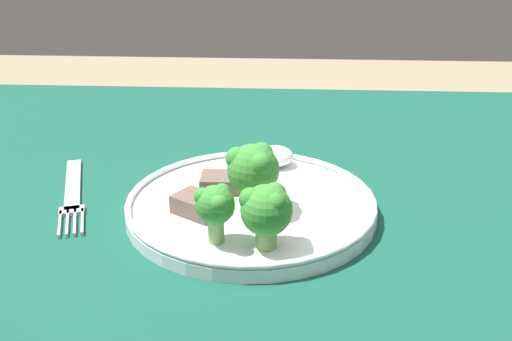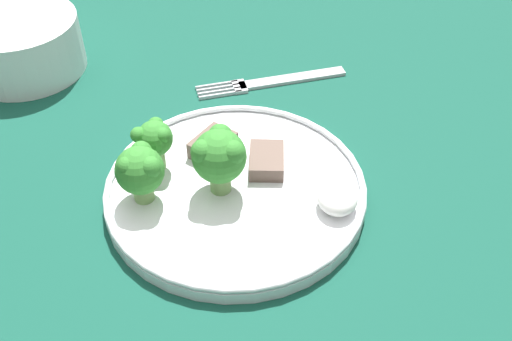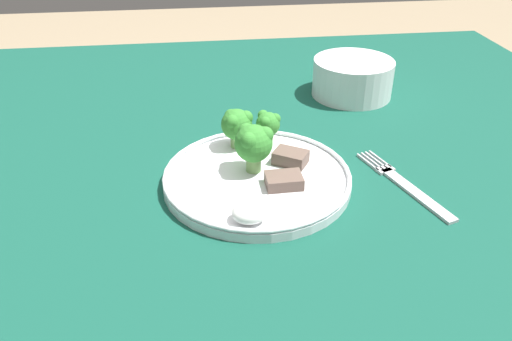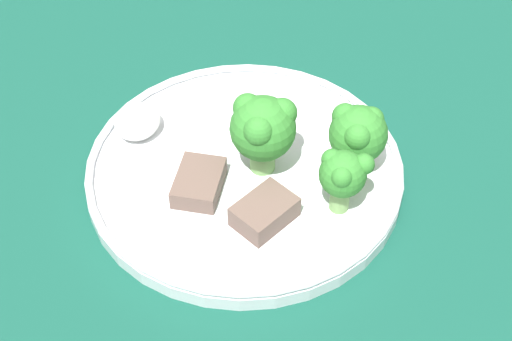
# 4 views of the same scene
# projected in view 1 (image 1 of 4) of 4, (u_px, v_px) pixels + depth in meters

# --- Properties ---
(dinner_plate) EXTENTS (0.24, 0.24, 0.02)m
(dinner_plate) POSITION_uv_depth(u_px,v_px,m) (251.00, 205.00, 0.58)
(dinner_plate) COLOR white
(dinner_plate) RESTS_ON table
(fork) EXTENTS (0.07, 0.17, 0.00)m
(fork) POSITION_uv_depth(u_px,v_px,m) (73.00, 193.00, 0.62)
(fork) COLOR #B2B2B7
(fork) RESTS_ON table
(broccoli_floret_near_rim_left) EXTENTS (0.03, 0.03, 0.05)m
(broccoli_floret_near_rim_left) POSITION_uv_depth(u_px,v_px,m) (215.00, 206.00, 0.49)
(broccoli_floret_near_rim_left) COLOR #709E56
(broccoli_floret_near_rim_left) RESTS_ON dinner_plate
(broccoli_floret_center_left) EXTENTS (0.04, 0.04, 0.06)m
(broccoli_floret_center_left) POSITION_uv_depth(u_px,v_px,m) (266.00, 210.00, 0.49)
(broccoli_floret_center_left) COLOR #709E56
(broccoli_floret_center_left) RESTS_ON dinner_plate
(broccoli_floret_back_left) EXTENTS (0.05, 0.05, 0.06)m
(broccoli_floret_back_left) POSITION_uv_depth(u_px,v_px,m) (253.00, 169.00, 0.55)
(broccoli_floret_back_left) COLOR #709E56
(broccoli_floret_back_left) RESTS_ON dinner_plate
(meat_slice_front_slice) EXTENTS (0.05, 0.03, 0.02)m
(meat_slice_front_slice) POSITION_uv_depth(u_px,v_px,m) (223.00, 182.00, 0.60)
(meat_slice_front_slice) COLOR brown
(meat_slice_front_slice) RESTS_ON dinner_plate
(meat_slice_middle_slice) EXTENTS (0.05, 0.05, 0.02)m
(meat_slice_middle_slice) POSITION_uv_depth(u_px,v_px,m) (197.00, 205.00, 0.55)
(meat_slice_middle_slice) COLOR brown
(meat_slice_middle_slice) RESTS_ON dinner_plate
(sauce_dollop) EXTENTS (0.04, 0.04, 0.02)m
(sauce_dollop) POSITION_uv_depth(u_px,v_px,m) (275.00, 156.00, 0.65)
(sauce_dollop) COLOR white
(sauce_dollop) RESTS_ON dinner_plate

